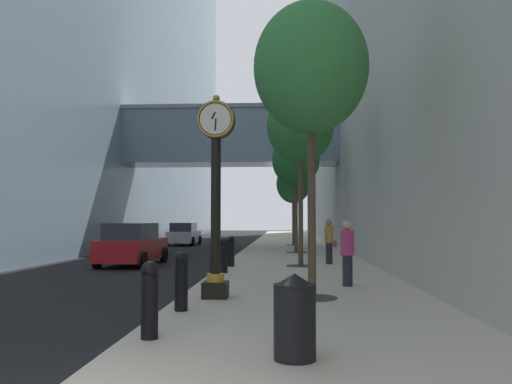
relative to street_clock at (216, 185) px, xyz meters
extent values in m
plane|color=black|center=(-0.83, 19.84, -2.61)|extent=(110.00, 110.00, 0.00)
cube|color=#BCB29E|center=(2.00, 22.84, -2.54)|extent=(5.66, 80.00, 0.14)
cube|color=slate|center=(-1.81, 21.12, 4.35)|extent=(13.87, 3.20, 3.30)
cube|color=gray|center=(-1.81, 21.12, 6.12)|extent=(13.87, 3.40, 0.24)
cube|color=black|center=(0.00, 0.01, -2.29)|extent=(0.55, 0.55, 0.35)
cylinder|color=gold|center=(0.00, 0.01, -2.03)|extent=(0.39, 0.38, 0.18)
cylinder|color=black|center=(0.00, 0.01, -0.45)|extent=(0.22, 0.22, 2.97)
cylinder|color=black|center=(0.00, 0.01, 1.46)|extent=(0.84, 0.28, 0.84)
torus|color=gold|center=(0.00, -0.14, 1.46)|extent=(0.82, 0.05, 0.82)
cylinder|color=white|center=(0.00, -0.14, 1.46)|extent=(0.69, 0.01, 0.69)
cylinder|color=white|center=(0.00, 0.16, 1.46)|extent=(0.69, 0.01, 0.69)
sphere|color=gold|center=(0.00, 0.01, 1.95)|extent=(0.16, 0.16, 0.16)
cube|color=black|center=(-0.04, -0.15, 1.53)|extent=(0.10, 0.01, 0.16)
cube|color=black|center=(0.01, -0.15, 1.33)|extent=(0.05, 0.01, 0.26)
cylinder|color=black|center=(-0.43, -3.92, -2.01)|extent=(0.25, 0.25, 0.92)
sphere|color=black|center=(-0.43, -3.92, -1.48)|extent=(0.26, 0.26, 0.26)
cylinder|color=black|center=(-0.43, -1.62, -2.01)|extent=(0.25, 0.25, 0.92)
sphere|color=black|center=(-0.43, -1.62, -1.48)|extent=(0.26, 0.26, 0.26)
cylinder|color=black|center=(-0.43, 2.96, -2.01)|extent=(0.25, 0.25, 0.92)
sphere|color=black|center=(-0.43, 2.96, -1.48)|extent=(0.26, 0.26, 0.26)
cylinder|color=black|center=(-0.43, 5.25, -2.01)|extent=(0.25, 0.25, 0.92)
sphere|color=black|center=(-0.43, 5.25, -1.48)|extent=(0.26, 0.26, 0.26)
cylinder|color=black|center=(-0.43, 7.55, -2.01)|extent=(0.25, 0.25, 0.92)
sphere|color=black|center=(-0.43, 7.55, -1.48)|extent=(0.26, 0.26, 0.26)
cylinder|color=#333335|center=(2.11, 0.09, -2.46)|extent=(1.10, 1.10, 0.02)
cylinder|color=#4C3D2D|center=(2.11, 0.09, -0.40)|extent=(0.18, 0.18, 4.14)
ellipsoid|color=#387F3D|center=(2.11, 0.09, 2.64)|extent=(2.56, 2.56, 2.95)
cylinder|color=#333335|center=(2.11, 7.86, -2.46)|extent=(1.10, 1.10, 0.02)
cylinder|color=#4C3D2D|center=(2.11, 7.86, -0.33)|extent=(0.18, 0.18, 4.28)
ellipsoid|color=#2D7033|center=(2.11, 7.86, 2.75)|extent=(2.50, 2.50, 2.88)
cylinder|color=#333335|center=(2.11, 15.63, -2.46)|extent=(1.10, 1.10, 0.02)
cylinder|color=#4C3D2D|center=(2.11, 15.63, -0.51)|extent=(0.18, 0.18, 3.91)
ellipsoid|color=#23602D|center=(2.11, 15.63, 2.37)|extent=(2.48, 2.48, 2.86)
cylinder|color=#333335|center=(2.11, 23.40, -2.46)|extent=(1.10, 1.10, 0.02)
cylinder|color=brown|center=(2.11, 23.40, -0.85)|extent=(0.18, 0.18, 3.24)
ellipsoid|color=#387F3D|center=(2.11, 23.40, 1.62)|extent=(2.27, 2.27, 2.61)
cylinder|color=black|center=(1.64, -4.92, -2.01)|extent=(0.52, 0.52, 0.92)
cone|color=black|center=(1.64, -4.92, -1.50)|extent=(0.53, 0.53, 0.16)
cylinder|color=#23232D|center=(3.22, 8.78, -2.06)|extent=(0.26, 0.26, 0.81)
cylinder|color=#B77A33|center=(3.22, 8.78, -1.33)|extent=(0.35, 0.35, 0.66)
sphere|color=#9E7556|center=(3.22, 8.78, -0.88)|extent=(0.25, 0.25, 0.25)
cube|color=brown|center=(3.44, 8.79, -1.70)|extent=(0.12, 0.20, 0.24)
cylinder|color=#23232D|center=(3.13, 2.18, -2.07)|extent=(0.31, 0.31, 0.79)
cylinder|color=#C6336B|center=(3.13, 2.18, -1.35)|extent=(0.40, 0.40, 0.64)
sphere|color=tan|center=(3.13, 2.18, -0.91)|extent=(0.24, 0.24, 0.24)
cube|color=silver|center=(-5.69, 25.66, -2.00)|extent=(1.80, 4.06, 0.77)
cube|color=#282D38|center=(-5.69, 25.46, -1.32)|extent=(1.57, 2.28, 0.63)
cylinder|color=black|center=(-6.54, 27.05, -2.29)|extent=(0.23, 0.64, 0.64)
cylinder|color=black|center=(-4.80, 27.02, -2.29)|extent=(0.23, 0.64, 0.64)
cylinder|color=black|center=(-6.58, 24.30, -2.29)|extent=(0.23, 0.64, 0.64)
cylinder|color=black|center=(-4.83, 24.28, -2.29)|extent=(0.23, 0.64, 0.64)
cube|color=#AD191E|center=(-4.65, 9.51, -1.97)|extent=(1.92, 4.49, 0.83)
cube|color=#282D38|center=(-4.66, 9.29, -1.24)|extent=(1.64, 2.54, 0.68)
cylinder|color=black|center=(-5.49, 11.05, -2.29)|extent=(0.24, 0.65, 0.64)
cylinder|color=black|center=(-3.72, 10.99, -2.29)|extent=(0.24, 0.65, 0.64)
cylinder|color=black|center=(-5.59, 8.03, -2.29)|extent=(0.24, 0.65, 0.64)
cylinder|color=black|center=(-3.82, 7.97, -2.29)|extent=(0.24, 0.65, 0.64)
camera|label=1|loc=(1.52, -11.38, -0.75)|focal=36.46mm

